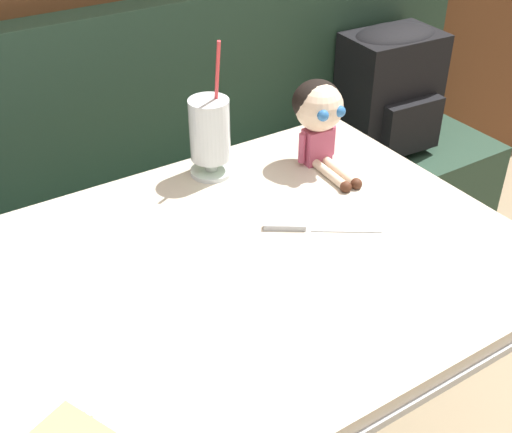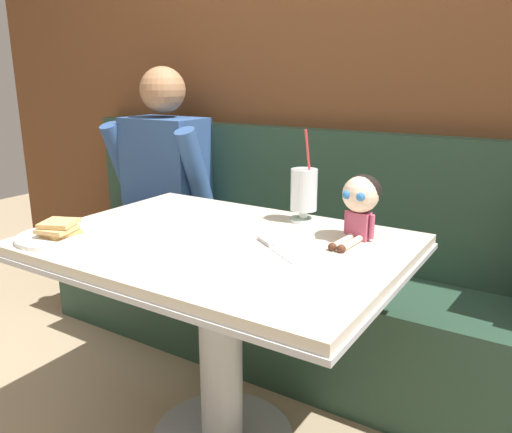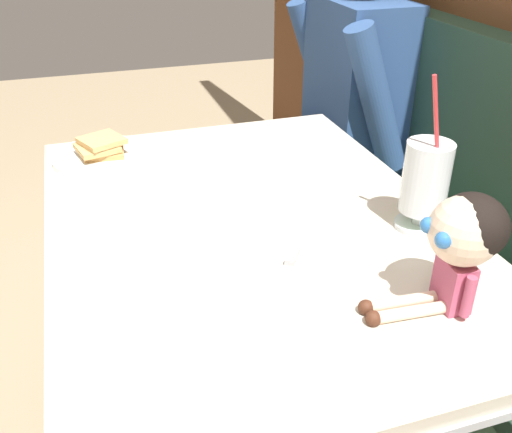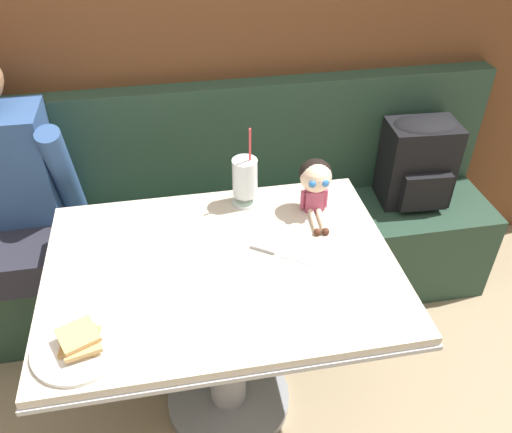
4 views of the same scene
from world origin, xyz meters
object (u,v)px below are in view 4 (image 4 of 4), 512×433
(butter_knife, at_px, (273,252))
(toast_plate, at_px, (80,345))
(diner_patron, at_px, (3,186))
(milkshake_glass, at_px, (245,179))
(backpack, at_px, (418,160))
(seated_doll, at_px, (316,180))

(butter_knife, bearing_deg, toast_plate, -154.07)
(toast_plate, xyz_separation_m, diner_patron, (-0.35, 0.84, -0.01))
(milkshake_glass, bearing_deg, diner_patron, 163.26)
(backpack, height_order, diner_patron, diner_patron)
(butter_knife, height_order, diner_patron, diner_patron)
(butter_knife, xyz_separation_m, backpack, (0.78, 0.58, -0.09))
(diner_patron, bearing_deg, seated_doll, -17.51)
(milkshake_glass, height_order, diner_patron, diner_patron)
(seated_doll, bearing_deg, butter_knife, -132.90)
(toast_plate, distance_m, milkshake_glass, 0.79)
(toast_plate, height_order, seated_doll, seated_doll)
(milkshake_glass, bearing_deg, butter_knife, -81.53)
(seated_doll, bearing_deg, backpack, 32.58)
(milkshake_glass, height_order, seated_doll, milkshake_glass)
(butter_knife, relative_size, seated_doll, 0.92)
(seated_doll, relative_size, diner_patron, 0.27)
(milkshake_glass, relative_size, diner_patron, 0.39)
(butter_knife, distance_m, seated_doll, 0.30)
(toast_plate, bearing_deg, diner_patron, 112.86)
(milkshake_glass, height_order, butter_knife, milkshake_glass)
(seated_doll, bearing_deg, milkshake_glass, 159.59)
(backpack, bearing_deg, seated_doll, -147.42)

